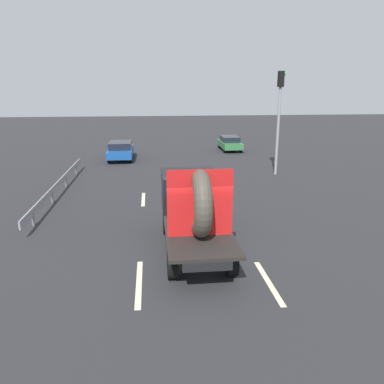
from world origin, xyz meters
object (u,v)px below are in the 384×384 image
distant_sedan (121,150)px  oncoming_car (230,143)px  flatbed_truck (193,202)px  traffic_light (279,109)px

distant_sedan → oncoming_car: size_ratio=1.12×
flatbed_truck → distant_sedan: size_ratio=1.34×
distant_sedan → traffic_light: size_ratio=0.67×
traffic_light → oncoming_car: 10.00m
distant_sedan → oncoming_car: distant_sedan is taller
distant_sedan → oncoming_car: 9.51m
flatbed_truck → oncoming_car: 20.21m
distant_sedan → traffic_light: (9.86, -6.06, 3.25)m
flatbed_truck → distant_sedan: 16.58m
traffic_light → oncoming_car: traffic_light is taller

